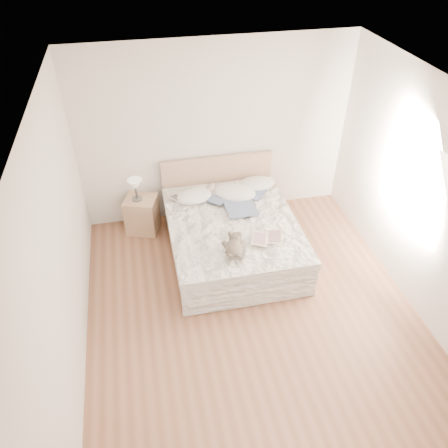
{
  "coord_description": "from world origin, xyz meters",
  "views": [
    {
      "loc": [
        -1.1,
        -3.44,
        4.19
      ],
      "look_at": [
        -0.13,
        1.05,
        0.62
      ],
      "focal_mm": 35.0,
      "sensor_mm": 36.0,
      "label": 1
    }
  ],
  "objects_px": {
    "nightstand": "(142,214)",
    "childrens_book": "(267,238)",
    "bed": "(231,234)",
    "teddy_bear": "(234,252)",
    "table_lamp": "(135,186)",
    "photo_book": "(182,198)"
  },
  "relations": [
    {
      "from": "bed",
      "to": "teddy_bear",
      "type": "bearing_deg",
      "value": -100.99
    },
    {
      "from": "nightstand",
      "to": "teddy_bear",
      "type": "xyz_separation_m",
      "value": [
        1.05,
        -1.53,
        0.37
      ]
    },
    {
      "from": "nightstand",
      "to": "table_lamp",
      "type": "relative_size",
      "value": 1.67
    },
    {
      "from": "bed",
      "to": "nightstand",
      "type": "relative_size",
      "value": 3.83
    },
    {
      "from": "bed",
      "to": "teddy_bear",
      "type": "relative_size",
      "value": 5.97
    },
    {
      "from": "nightstand",
      "to": "photo_book",
      "type": "xyz_separation_m",
      "value": [
        0.6,
        -0.2,
        0.35
      ]
    },
    {
      "from": "photo_book",
      "to": "childrens_book",
      "type": "height_order",
      "value": "childrens_book"
    },
    {
      "from": "table_lamp",
      "to": "photo_book",
      "type": "height_order",
      "value": "table_lamp"
    },
    {
      "from": "table_lamp",
      "to": "photo_book",
      "type": "distance_m",
      "value": 0.69
    },
    {
      "from": "nightstand",
      "to": "teddy_bear",
      "type": "relative_size",
      "value": 1.56
    },
    {
      "from": "table_lamp",
      "to": "childrens_book",
      "type": "distance_m",
      "value": 2.07
    },
    {
      "from": "bed",
      "to": "childrens_book",
      "type": "bearing_deg",
      "value": -58.5
    },
    {
      "from": "nightstand",
      "to": "photo_book",
      "type": "height_order",
      "value": "photo_book"
    },
    {
      "from": "nightstand",
      "to": "childrens_book",
      "type": "bearing_deg",
      "value": -40.82
    },
    {
      "from": "teddy_bear",
      "to": "table_lamp",
      "type": "bearing_deg",
      "value": 136.48
    },
    {
      "from": "childrens_book",
      "to": "nightstand",
      "type": "bearing_deg",
      "value": 157.46
    },
    {
      "from": "childrens_book",
      "to": "teddy_bear",
      "type": "xyz_separation_m",
      "value": [
        -0.49,
        -0.2,
        0.02
      ]
    },
    {
      "from": "bed",
      "to": "table_lamp",
      "type": "bearing_deg",
      "value": 147.95
    },
    {
      "from": "photo_book",
      "to": "childrens_book",
      "type": "bearing_deg",
      "value": -87.23
    },
    {
      "from": "bed",
      "to": "nightstand",
      "type": "xyz_separation_m",
      "value": [
        -1.2,
        0.77,
        -0.03
      ]
    },
    {
      "from": "table_lamp",
      "to": "teddy_bear",
      "type": "relative_size",
      "value": 0.94
    },
    {
      "from": "nightstand",
      "to": "childrens_book",
      "type": "distance_m",
      "value": 2.06
    }
  ]
}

